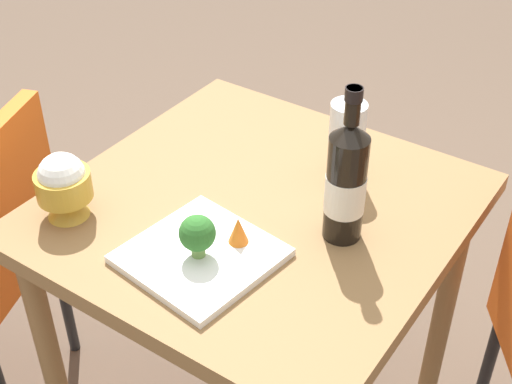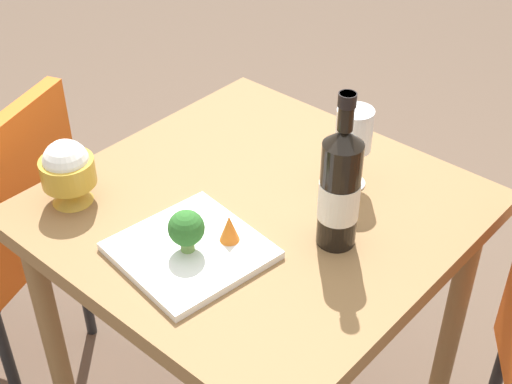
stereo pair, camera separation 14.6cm
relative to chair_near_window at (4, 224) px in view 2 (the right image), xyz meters
name	(u,v)px [view 2 (the right image)]	position (x,y,z in m)	size (l,w,h in m)	color
dining_table	(256,242)	(-0.26, 0.60, 0.12)	(0.79, 0.79, 0.75)	olive
chair_near_window	(4,224)	(0.00, 0.00, 0.00)	(0.52, 0.52, 0.85)	orange
wine_bottle	(340,188)	(-0.27, 0.80, 0.35)	(0.08, 0.08, 0.32)	black
wine_glass	(354,132)	(-0.44, 0.71, 0.35)	(0.08, 0.08, 0.18)	white
rice_bowl	(68,171)	(-0.01, 0.31, 0.30)	(0.11, 0.11, 0.14)	gold
serving_plate	(190,251)	(-0.06, 0.61, 0.23)	(0.28, 0.28, 0.02)	white
broccoli_floret	(186,229)	(-0.05, 0.62, 0.29)	(0.07, 0.07, 0.09)	#729E4C
carrot_garnish_left	(229,228)	(-0.12, 0.65, 0.27)	(0.04, 0.04, 0.06)	orange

